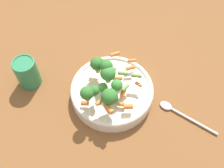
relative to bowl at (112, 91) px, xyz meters
The scene contains 5 objects.
ground_plane 0.02m from the bowl, ahead, with size 3.00×3.00×0.00m, color brown.
bowl is the anchor object (origin of this frame).
pasta_salad 0.07m from the bowl, 42.11° to the right, with size 0.21×0.16×0.08m.
cup 0.25m from the bowl, 96.25° to the right, with size 0.07×0.07×0.09m.
spoon 0.19m from the bowl, 78.06° to the left, with size 0.10×0.16×0.01m.
Camera 1 is at (0.40, 0.04, 0.66)m, focal length 42.00 mm.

